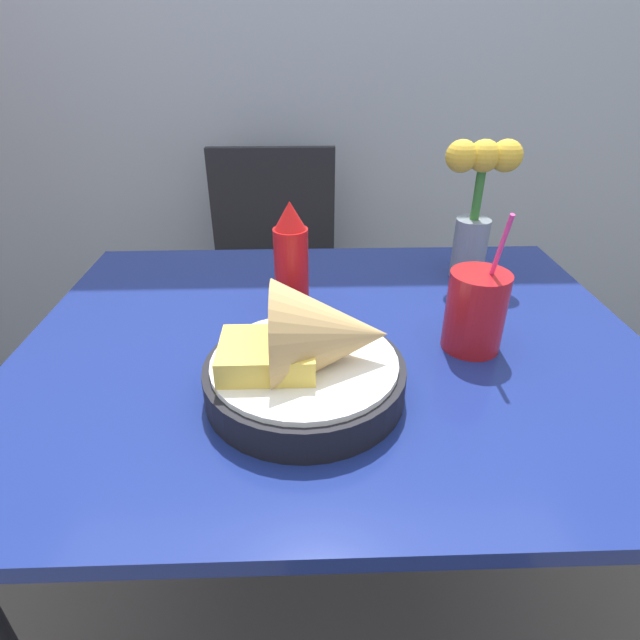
# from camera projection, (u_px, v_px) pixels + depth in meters

# --- Properties ---
(ground_plane) EXTENTS (12.00, 12.00, 0.00)m
(ground_plane) POSITION_uv_depth(u_px,v_px,m) (330.00, 605.00, 1.21)
(ground_plane) COLOR #4C4742
(wall_window) EXTENTS (7.00, 0.06, 2.60)m
(wall_window) POSITION_uv_depth(u_px,v_px,m) (316.00, 1.00, 1.52)
(wall_window) COLOR #9EA8B7
(wall_window) RESTS_ON ground_plane
(dining_table) EXTENTS (1.03, 0.81, 0.76)m
(dining_table) POSITION_uv_depth(u_px,v_px,m) (333.00, 392.00, 0.89)
(dining_table) COLOR navy
(dining_table) RESTS_ON ground_plane
(chair_far_window) EXTENTS (0.40, 0.40, 0.91)m
(chair_far_window) POSITION_uv_depth(u_px,v_px,m) (274.00, 269.00, 1.63)
(chair_far_window) COLOR black
(chair_far_window) RESTS_ON ground_plane
(food_basket) EXTENTS (0.28, 0.28, 0.17)m
(food_basket) POSITION_uv_depth(u_px,v_px,m) (313.00, 358.00, 0.68)
(food_basket) COLOR black
(food_basket) RESTS_ON dining_table
(ketchup_bottle) EXTENTS (0.06, 0.06, 0.20)m
(ketchup_bottle) POSITION_uv_depth(u_px,v_px,m) (291.00, 260.00, 0.88)
(ketchup_bottle) COLOR red
(ketchup_bottle) RESTS_ON dining_table
(drink_cup) EXTENTS (0.09, 0.09, 0.23)m
(drink_cup) POSITION_uv_depth(u_px,v_px,m) (475.00, 313.00, 0.78)
(drink_cup) COLOR red
(drink_cup) RESTS_ON dining_table
(flower_vase) EXTENTS (0.15, 0.07, 0.28)m
(flower_vase) POSITION_uv_depth(u_px,v_px,m) (477.00, 201.00, 0.98)
(flower_vase) COLOR gray
(flower_vase) RESTS_ON dining_table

